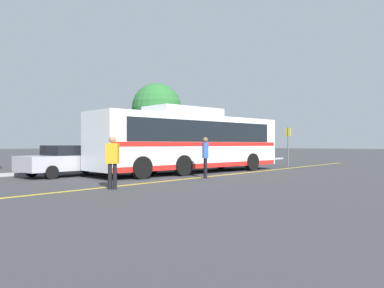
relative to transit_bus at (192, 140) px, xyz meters
name	(u,v)px	position (x,y,z in m)	size (l,w,h in m)	color
ground_plane	(186,172)	(0.01, 0.44, -1.72)	(220.00, 220.00, 0.00)	#38383A
lane_strip_0	(225,175)	(0.02, -2.20, -1.72)	(0.20, 31.40, 0.01)	gold
curb_strip	(130,167)	(0.02, 5.12, -1.65)	(39.40, 0.36, 0.15)	#99999E
transit_bus	(192,140)	(0.00, 0.00, 0.00)	(11.90, 3.77, 3.42)	silver
parked_car_1	(70,160)	(-5.40, 3.02, -0.98)	(4.72, 2.03, 1.46)	#9E9EA3
parked_car_2	(156,157)	(0.51, 3.31, -0.98)	(4.65, 1.84, 1.47)	#335B33
parked_car_3	(210,156)	(5.70, 3.27, -1.02)	(4.03, 2.04, 1.37)	black
pedestrian_0	(205,154)	(-1.98, -2.56, -0.66)	(0.45, 0.46, 1.84)	black
pedestrian_1	(112,159)	(-7.27, -2.84, -0.70)	(0.42, 0.47, 1.79)	black
bus_stop_sign	(288,142)	(7.50, -1.77, -0.06)	(0.07, 0.40, 2.64)	#59595E
tree_1	(157,108)	(5.88, 8.97, 2.71)	(4.00, 4.00, 6.45)	#513823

